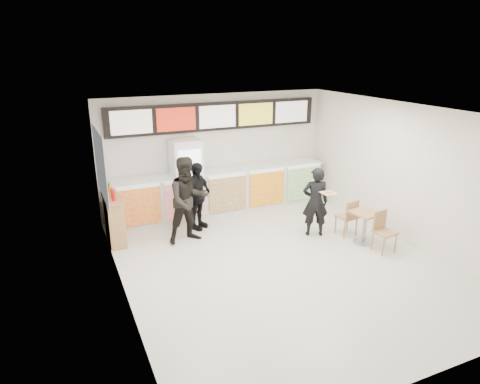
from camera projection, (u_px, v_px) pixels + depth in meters
floor at (280, 263)px, 8.50m from camera, size 7.00×7.00×0.00m
ceiling at (285, 112)px, 7.54m from camera, size 7.00×7.00×0.00m
wall_back at (216, 153)px, 11.05m from camera, size 6.00×0.00×6.00m
wall_left at (119, 216)px, 6.87m from camera, size 0.00×7.00×7.00m
wall_right at (405, 174)px, 9.17m from camera, size 0.00×7.00×7.00m
service_counter at (222, 191)px, 11.00m from camera, size 5.56×0.77×1.14m
menu_board at (217, 116)px, 10.68m from camera, size 5.50×0.14×0.70m
drinks_fridge at (187, 179)px, 10.51m from camera, size 0.70×0.67×2.00m
mirror_panel at (100, 165)px, 8.92m from camera, size 0.01×2.00×1.50m
customer_main at (315, 202)px, 9.56m from camera, size 0.69×0.58×1.60m
customer_left at (188, 200)px, 9.21m from camera, size 1.00×0.82×1.91m
customer_mid at (197, 196)px, 9.91m from camera, size 1.00×0.86×1.61m
pizza_slice at (328, 193)px, 9.06m from camera, size 0.36×0.36×0.02m
cafe_table at (365, 221)px, 9.26m from camera, size 0.67×1.51×0.86m
condiment_ledge at (115, 220)px, 9.27m from camera, size 0.38×0.93×1.24m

